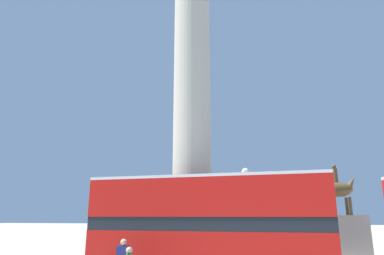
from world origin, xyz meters
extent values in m
cube|color=#ADA593|center=(0.00, 0.00, 1.54)|extent=(3.56, 3.56, 1.02)
cube|color=#ADA593|center=(0.00, 0.00, 2.56)|extent=(2.17, 2.17, 1.02)
cylinder|color=#ADA593|center=(0.00, 0.00, 10.80)|extent=(2.20, 2.20, 15.45)
cube|color=#B7140F|center=(1.66, -3.95, 1.28)|extent=(10.11, 2.81, 1.56)
cube|color=black|center=(1.66, -3.95, 2.33)|extent=(10.11, 2.76, 0.55)
cube|color=#B7140F|center=(1.66, -3.95, 3.39)|extent=(10.11, 2.81, 1.57)
cube|color=silver|center=(1.66, -3.95, 4.23)|extent=(10.11, 2.81, 0.12)
cube|color=#ADA593|center=(8.40, 5.91, 1.35)|extent=(3.32, 2.69, 2.69)
ellipsoid|color=brown|center=(8.40, 5.91, 4.33)|extent=(2.33, 1.46, 1.00)
cone|color=brown|center=(9.41, 6.14, 4.78)|extent=(1.07, 0.75, 1.06)
cylinder|color=brown|center=(8.40, 5.91, 5.28)|extent=(0.36, 0.36, 0.90)
sphere|color=brown|center=(8.40, 5.91, 5.87)|extent=(0.28, 0.28, 0.28)
cylinder|color=brown|center=(9.01, 6.33, 3.26)|extent=(0.20, 0.20, 1.14)
cylinder|color=brown|center=(9.13, 5.79, 3.26)|extent=(0.20, 0.20, 1.14)
cylinder|color=brown|center=(7.66, 6.02, 3.26)|extent=(0.20, 0.20, 1.14)
cylinder|color=brown|center=(7.78, 5.48, 3.26)|extent=(0.20, 0.20, 1.14)
cylinder|color=black|center=(3.16, -2.00, 2.26)|extent=(0.14, 0.14, 4.53)
sphere|color=white|center=(3.16, -2.00, 4.71)|extent=(0.36, 0.36, 0.36)
sphere|color=tan|center=(-1.03, -6.38, 1.70)|extent=(0.24, 0.24, 0.24)
sphere|color=tan|center=(-0.21, -7.70, 1.55)|extent=(0.22, 0.22, 0.22)
camera|label=1|loc=(4.63, -18.68, 2.63)|focal=32.00mm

